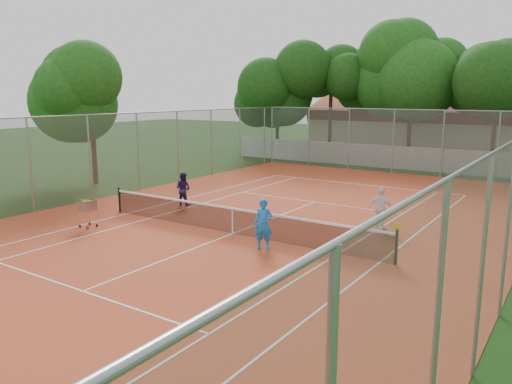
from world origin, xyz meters
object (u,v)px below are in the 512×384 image
Objects in this scene: player_far_left at (183,189)px; player_far_right at (381,209)px; ball_hopper at (88,213)px; player_near at (263,224)px; tennis_net at (233,220)px; clubhouse at (417,127)px.

player_far_left is 0.95× the size of player_far_right.
ball_hopper is (-0.37, -4.88, -0.17)m from player_far_left.
player_far_left is at bearing 132.31° from player_near.
tennis_net is 29.12m from clubhouse.
player_far_right is at bearing -76.36° from clubhouse.
player_far_left is (-2.64, -26.45, -1.44)m from clubhouse.
ball_hopper is at bearing 34.14° from player_far_right.
player_near is 7.05m from ball_hopper.
tennis_net is 10.34× the size of ball_hopper.
tennis_net is 7.62× the size of player_far_right.
player_far_left is 4.89m from ball_hopper.
tennis_net is at bearing 134.91° from player_near.
ball_hopper is (-3.01, -31.33, -1.61)m from clubhouse.
player_near is 4.99m from player_far_right.
player_far_right is at bearing 40.33° from tennis_net.
clubhouse is at bearing 77.46° from player_near.
player_far_right is (6.18, -25.45, -1.40)m from clubhouse.
player_near is 1.12× the size of player_far_left.
clubhouse reaches higher than tennis_net.
clubhouse is 14.28× the size of ball_hopper.
player_far_left is (-4.64, 2.55, 0.25)m from tennis_net.
player_far_left is at bearing -95.71° from clubhouse.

